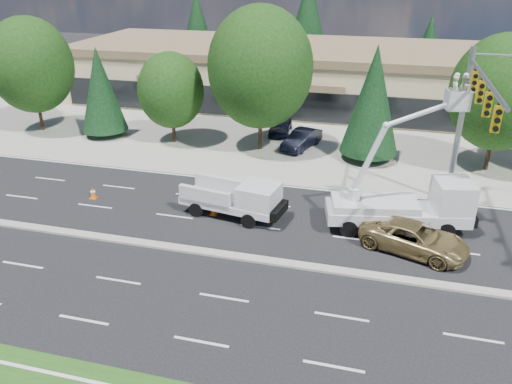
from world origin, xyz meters
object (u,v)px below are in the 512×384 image
(signal_mast, at_px, (470,112))
(bucket_truck, at_px, (412,198))
(minivan, at_px, (414,238))
(utility_pickup, at_px, (237,202))

(signal_mast, height_order, bucket_truck, signal_mast)
(signal_mast, relative_size, minivan, 1.95)
(utility_pickup, height_order, minivan, utility_pickup)
(signal_mast, bearing_deg, utility_pickup, -165.93)
(signal_mast, xyz_separation_m, minivan, (-2.14, -4.24, -5.33))
(utility_pickup, xyz_separation_m, minivan, (9.48, -1.33, -0.15))
(signal_mast, xyz_separation_m, utility_pickup, (-11.62, -2.91, -5.18))
(bucket_truck, height_order, minivan, bucket_truck)
(signal_mast, height_order, minivan, signal_mast)
(signal_mast, distance_m, minivan, 7.14)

